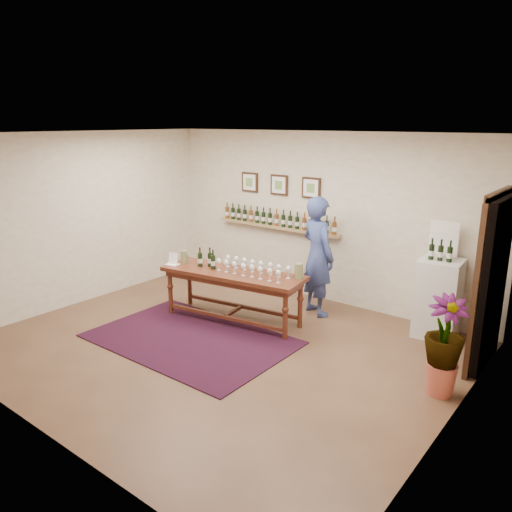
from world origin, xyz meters
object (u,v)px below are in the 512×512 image
Objects in this scene: tasting_table at (233,279)px; person at (318,256)px; potted_plant at (444,346)px; display_pedestal at (438,298)px.

person reaches higher than tasting_table.
person is at bearing 152.53° from potted_plant.
potted_plant is at bearing -69.34° from display_pedestal.
person is (-1.78, -0.32, 0.38)m from display_pedestal.
potted_plant is 2.69m from person.
tasting_table is 1.22× the size of person.
display_pedestal is at bearing -146.15° from person.
display_pedestal is 1.85m from person.
tasting_table is 2.95m from display_pedestal.
display_pedestal is 1.12× the size of potted_plant.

